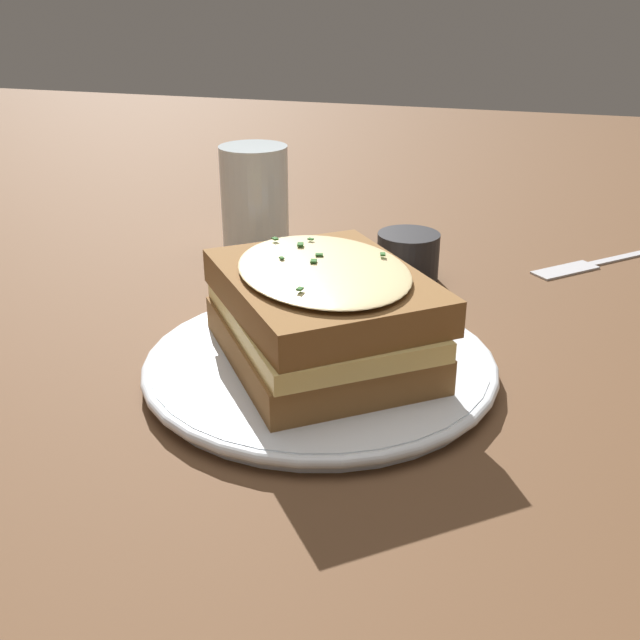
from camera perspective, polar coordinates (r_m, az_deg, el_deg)
ground_plane at (r=0.53m, az=-1.10°, el=-3.42°), size 2.40×2.40×0.00m
dinner_plate at (r=0.51m, az=-0.00°, el=-3.42°), size 0.24×0.24×0.01m
sandwich at (r=0.49m, az=0.10°, el=0.57°), size 0.19×0.20×0.07m
water_glass at (r=0.74m, az=-4.99°, el=9.12°), size 0.07×0.07×0.10m
fork at (r=0.76m, az=19.95°, el=4.07°), size 0.13×0.14×0.00m
condiment_pot at (r=0.67m, az=6.71°, el=4.81°), size 0.06×0.06×0.04m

